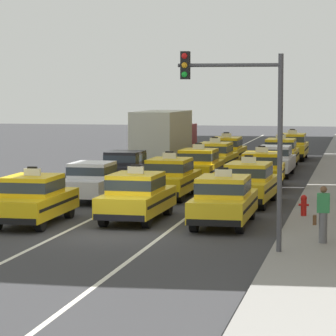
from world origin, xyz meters
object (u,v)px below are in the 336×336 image
Objects in this scene: taxi_center_third at (199,165)px; taxi_center_fifth at (227,150)px; taxi_center_second at (170,177)px; taxi_right_second at (249,183)px; traffic_light_pole at (245,116)px; taxi_right_fifth at (281,152)px; taxi_center_nearest at (137,196)px; taxi_center_fourth at (215,157)px; pedestrian_mid_block at (323,214)px; taxi_right_nearest at (224,200)px; sedan_right_fourth at (275,160)px; sedan_left_third at (126,167)px; sedan_left_second at (93,180)px; box_truck_left_fourth at (165,137)px; taxi_right_sixth at (292,146)px; fire_hydrant at (304,204)px; taxi_left_nearest at (34,198)px; taxi_right_third at (262,169)px.

taxi_center_fifth is at bearing 91.04° from taxi_center_third.
taxi_center_second is 3.76m from taxi_right_second.
taxi_right_fifth is at bearing 92.87° from traffic_light_pole.
taxi_center_fourth is (-0.07, 17.53, 0.00)m from taxi_center_nearest.
taxi_center_fourth is 2.80× the size of pedestrian_mid_block.
taxi_center_third is 1.00× the size of taxi_right_nearest.
sedan_left_third is at bearing -140.03° from sedan_right_fourth.
box_truck_left_fourth is (-0.25, 14.90, 0.93)m from sedan_left_second.
taxi_right_sixth is 6.25× the size of fire_hydrant.
fire_hydrant is at bearing 18.07° from taxi_left_nearest.
taxi_center_second is 11.03m from taxi_center_fourth.
taxi_left_nearest is 1.00× the size of taxi_center_fifth.
taxi_left_nearest is 1.01× the size of taxi_right_sixth.
taxi_left_nearest is 1.00× the size of taxi_center_fourth.
taxi_center_fifth is (2.99, 24.10, 0.00)m from taxi_left_nearest.
taxi_right_fifth is 5.87m from taxi_right_sixth.
taxi_center_third is at bearing -102.15° from taxi_right_sixth.
taxi_right_third is at bearing -24.82° from taxi_center_third.
taxi_right_second reaches higher than pedestrian_mid_block.
box_truck_left_fourth reaches higher than taxi_center_third.
fire_hydrant is (2.57, -20.36, -0.33)m from taxi_right_fifth.
taxi_right_second is at bearing 57.13° from taxi_center_nearest.
sedan_left_second is 0.94× the size of taxi_right_third.
taxi_right_sixth is (3.27, 27.66, 0.00)m from taxi_center_nearest.
taxi_center_nearest is at bearing 171.92° from taxi_right_nearest.
taxi_center_third is at bearing -126.01° from sedan_right_fourth.
taxi_right_nearest is at bearing -76.23° from taxi_center_third.
taxi_center_nearest and taxi_center_fourth have the same top height.
taxi_center_fifth is 6.27× the size of fire_hydrant.
taxi_center_fifth reaches higher than sedan_left_second.
taxi_center_second reaches higher than pedestrian_mid_block.
traffic_light_pole reaches higher than box_truck_left_fourth.
taxi_right_third is (3.35, 4.35, 0.00)m from taxi_center_second.
taxi_right_nearest is 28.10m from taxi_right_sixth.
taxi_right_fifth is at bearing 82.01° from taxi_center_nearest.
taxi_right_nearest is at bearing -143.43° from fire_hydrant.
taxi_right_fifth reaches higher than fire_hydrant.
taxi_left_nearest and taxi_center_second have the same top height.
taxi_center_nearest is at bearing -122.87° from taxi_right_second.
taxi_left_nearest is 1.00× the size of taxi_right_third.
sedan_left_third is at bearing -105.46° from taxi_center_fifth.
sedan_right_fourth is 0.78× the size of traffic_light_pole.
taxi_right_sixth is (0.22, 5.86, 0.00)m from taxi_right_fifth.
taxi_right_nearest is at bearing -72.41° from box_truck_left_fourth.
taxi_right_nearest reaches higher than sedan_left_third.
taxi_center_nearest is 22.01m from taxi_right_fifth.
taxi_right_fifth is (3.12, 4.27, 0.00)m from taxi_center_fourth.
taxi_center_second and taxi_right_third have the same top height.
taxi_center_fourth is 23.76m from traffic_light_pole.
taxi_right_second is at bearing -75.02° from taxi_center_fourth.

